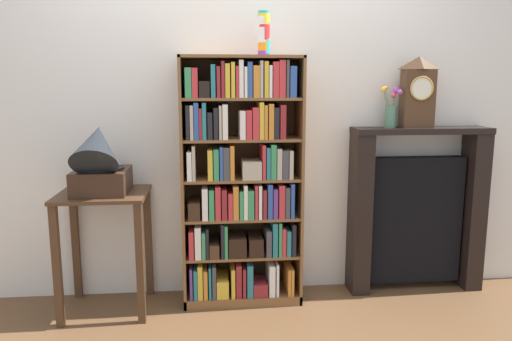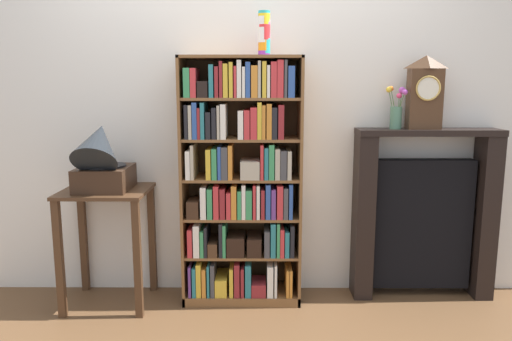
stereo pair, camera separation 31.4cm
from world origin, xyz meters
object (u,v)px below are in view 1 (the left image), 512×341
(cup_stack, at_px, (264,34))
(flower_vase, at_px, (391,111))
(mantel_clock, at_px, (418,92))
(fireplace_mantel, at_px, (416,211))
(bookshelf, at_px, (241,185))
(gramophone, at_px, (99,161))
(side_table_left, at_px, (104,225))

(cup_stack, bearing_deg, flower_vase, 2.93)
(mantel_clock, height_order, flower_vase, mantel_clock)
(fireplace_mantel, relative_size, flower_vase, 4.16)
(bookshelf, xyz_separation_m, mantel_clock, (1.18, 0.06, 0.59))
(flower_vase, bearing_deg, gramophone, -174.40)
(side_table_left, bearing_deg, cup_stack, 4.95)
(gramophone, distance_m, flower_vase, 1.89)
(side_table_left, relative_size, mantel_clock, 1.64)
(gramophone, distance_m, fireplace_mantel, 2.13)
(fireplace_mantel, distance_m, flower_vase, 0.73)
(bookshelf, distance_m, flower_vase, 1.11)
(bookshelf, distance_m, fireplace_mantel, 1.24)
(side_table_left, xyz_separation_m, mantel_clock, (2.04, 0.13, 0.81))
(bookshelf, distance_m, mantel_clock, 1.32)
(side_table_left, relative_size, gramophone, 1.52)
(mantel_clock, bearing_deg, side_table_left, -176.44)
(side_table_left, distance_m, gramophone, 0.41)
(bookshelf, distance_m, gramophone, 0.89)
(fireplace_mantel, bearing_deg, flower_vase, -176.15)
(side_table_left, bearing_deg, mantel_clock, 3.56)
(cup_stack, distance_m, mantel_clock, 1.09)
(cup_stack, distance_m, side_table_left, 1.55)
(fireplace_mantel, bearing_deg, cup_stack, -176.88)
(side_table_left, bearing_deg, fireplace_mantel, 4.01)
(cup_stack, bearing_deg, mantel_clock, 2.19)
(cup_stack, bearing_deg, gramophone, -172.15)
(gramophone, height_order, mantel_clock, mantel_clock)
(bookshelf, bearing_deg, gramophone, -172.18)
(cup_stack, xyz_separation_m, side_table_left, (-1.01, -0.09, -1.17))
(gramophone, bearing_deg, cup_stack, 7.85)
(cup_stack, height_order, flower_vase, cup_stack)
(side_table_left, bearing_deg, gramophone, -90.00)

